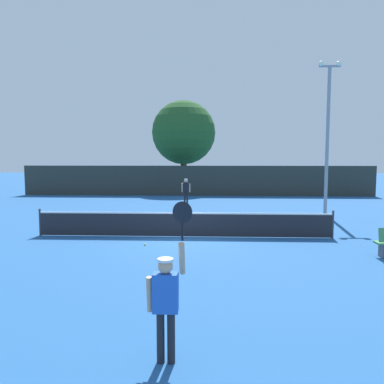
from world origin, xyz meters
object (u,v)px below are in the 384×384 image
at_px(player_serving, 166,294).
at_px(large_tree, 184,133).
at_px(tennis_ball, 145,245).
at_px(light_pole, 328,128).
at_px(player_receiving, 186,189).
at_px(parked_car_mid, 218,180).
at_px(parked_car_near, 176,180).

distance_m(player_serving, large_tree, 29.33).
xyz_separation_m(tennis_ball, light_pole, (8.55, 7.59, 4.58)).
xyz_separation_m(player_receiving, light_pole, (7.80, -3.96, 3.59)).
bearing_deg(parked_car_mid, tennis_ball, -96.78).
height_order(player_receiving, large_tree, large_tree).
xyz_separation_m(player_serving, light_pole, (6.93, 15.07, 3.55)).
bearing_deg(large_tree, tennis_ball, -89.84).
bearing_deg(player_serving, player_receiving, 92.60).
distance_m(player_serving, light_pole, 16.96).
relative_size(light_pole, parked_car_mid, 1.92).
xyz_separation_m(player_receiving, parked_car_near, (-1.90, 13.99, -0.26)).
bearing_deg(parked_car_mid, player_receiving, -99.92).
distance_m(player_receiving, large_tree, 10.85).
relative_size(tennis_ball, large_tree, 0.01).
relative_size(player_receiving, parked_car_near, 0.40).
height_order(player_receiving, parked_car_mid, parked_car_mid).
bearing_deg(parked_car_near, large_tree, -74.36).
height_order(tennis_ball, light_pole, light_pole).
bearing_deg(parked_car_mid, parked_car_near, 168.32).
bearing_deg(light_pole, tennis_ball, -138.40).
xyz_separation_m(tennis_ball, parked_car_mid, (3.16, 24.60, 0.74)).
relative_size(tennis_ball, parked_car_near, 0.02).
xyz_separation_m(player_serving, player_receiving, (-0.87, 19.03, -0.03)).
height_order(player_serving, light_pole, light_pole).
relative_size(player_receiving, parked_car_mid, 0.40).
height_order(player_serving, parked_car_near, player_serving).
distance_m(light_pole, parked_car_near, 20.76).
height_order(tennis_ball, large_tree, large_tree).
xyz_separation_m(light_pole, large_tree, (-8.60, 13.90, 0.68)).
relative_size(player_receiving, tennis_ball, 24.72).
bearing_deg(large_tree, parked_car_mid, 43.98).
bearing_deg(tennis_ball, parked_car_near, 92.58).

